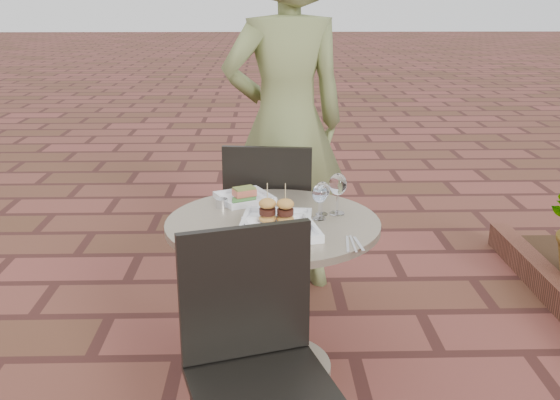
{
  "coord_description": "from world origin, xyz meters",
  "views": [
    {
      "loc": [
        -0.0,
        -2.16,
        1.62
      ],
      "look_at": [
        0.06,
        0.3,
        0.82
      ],
      "focal_mm": 40.0,
      "sensor_mm": 36.0,
      "label": 1
    }
  ],
  "objects_px": {
    "cafe_table": "(273,274)",
    "diner": "(286,124)",
    "plate_tuna": "(281,230)",
    "chair_far": "(269,214)",
    "plate_sliders": "(276,218)",
    "chair_near": "(255,349)",
    "plate_salmon": "(244,197)"
  },
  "relations": [
    {
      "from": "diner",
      "to": "plate_tuna",
      "type": "distance_m",
      "value": 1.09
    },
    {
      "from": "cafe_table",
      "to": "chair_far",
      "type": "height_order",
      "value": "chair_far"
    },
    {
      "from": "chair_near",
      "to": "cafe_table",
      "type": "bearing_deg",
      "value": 67.71
    },
    {
      "from": "chair_far",
      "to": "plate_tuna",
      "type": "distance_m",
      "value": 0.78
    },
    {
      "from": "cafe_table",
      "to": "diner",
      "type": "relative_size",
      "value": 0.47
    },
    {
      "from": "plate_tuna",
      "to": "plate_salmon",
      "type": "bearing_deg",
      "value": 109.94
    },
    {
      "from": "chair_far",
      "to": "diner",
      "type": "xyz_separation_m",
      "value": [
        0.09,
        0.31,
        0.41
      ]
    },
    {
      "from": "diner",
      "to": "plate_salmon",
      "type": "bearing_deg",
      "value": 57.62
    },
    {
      "from": "plate_salmon",
      "to": "plate_sliders",
      "type": "xyz_separation_m",
      "value": [
        0.14,
        -0.34,
        0.02
      ]
    },
    {
      "from": "chair_near",
      "to": "plate_tuna",
      "type": "height_order",
      "value": "chair_near"
    },
    {
      "from": "diner",
      "to": "cafe_table",
      "type": "bearing_deg",
      "value": 70.67
    },
    {
      "from": "chair_far",
      "to": "diner",
      "type": "height_order",
      "value": "diner"
    },
    {
      "from": "cafe_table",
      "to": "plate_tuna",
      "type": "xyz_separation_m",
      "value": [
        0.03,
        -0.16,
        0.26
      ]
    },
    {
      "from": "plate_tuna",
      "to": "diner",
      "type": "bearing_deg",
      "value": 87.06
    },
    {
      "from": "chair_far",
      "to": "plate_salmon",
      "type": "relative_size",
      "value": 3.1
    },
    {
      "from": "plate_sliders",
      "to": "chair_far",
      "type": "bearing_deg",
      "value": 91.95
    },
    {
      "from": "chair_far",
      "to": "chair_near",
      "type": "height_order",
      "value": "same"
    },
    {
      "from": "plate_sliders",
      "to": "chair_near",
      "type": "bearing_deg",
      "value": -97.18
    },
    {
      "from": "cafe_table",
      "to": "chair_near",
      "type": "bearing_deg",
      "value": -95.44
    },
    {
      "from": "plate_salmon",
      "to": "plate_tuna",
      "type": "relative_size",
      "value": 0.93
    },
    {
      "from": "chair_near",
      "to": "plate_tuna",
      "type": "bearing_deg",
      "value": 63.12
    },
    {
      "from": "chair_near",
      "to": "diner",
      "type": "height_order",
      "value": "diner"
    },
    {
      "from": "cafe_table",
      "to": "plate_sliders",
      "type": "height_order",
      "value": "plate_sliders"
    },
    {
      "from": "plate_salmon",
      "to": "plate_tuna",
      "type": "xyz_separation_m",
      "value": [
        0.16,
        -0.43,
        -0.0
      ]
    },
    {
      "from": "cafe_table",
      "to": "diner",
      "type": "bearing_deg",
      "value": 84.68
    },
    {
      "from": "chair_near",
      "to": "plate_tuna",
      "type": "xyz_separation_m",
      "value": [
        0.1,
        0.55,
        0.2
      ]
    },
    {
      "from": "cafe_table",
      "to": "diner",
      "type": "distance_m",
      "value": 1.03
    },
    {
      "from": "diner",
      "to": "plate_sliders",
      "type": "relative_size",
      "value": 6.2
    },
    {
      "from": "chair_far",
      "to": "plate_sliders",
      "type": "xyz_separation_m",
      "value": [
        0.02,
        -0.67,
        0.21
      ]
    },
    {
      "from": "diner",
      "to": "plate_tuna",
      "type": "height_order",
      "value": "diner"
    },
    {
      "from": "cafe_table",
      "to": "diner",
      "type": "height_order",
      "value": "diner"
    },
    {
      "from": "diner",
      "to": "plate_salmon",
      "type": "distance_m",
      "value": 0.7
    }
  ]
}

